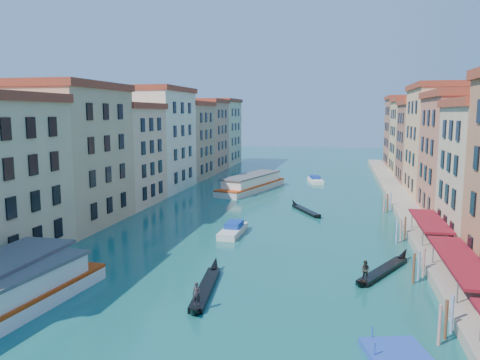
# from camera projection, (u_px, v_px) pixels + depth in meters

# --- Properties ---
(left_bank_palazzos) EXTENTS (12.80, 128.40, 21.00)m
(left_bank_palazzos) POSITION_uv_depth(u_px,v_px,m) (142.00, 145.00, 90.09)
(left_bank_palazzos) COLOR beige
(left_bank_palazzos) RESTS_ON ground
(right_bank_palazzos) EXTENTS (12.80, 128.40, 21.00)m
(right_bank_palazzos) POSITION_uv_depth(u_px,v_px,m) (453.00, 149.00, 78.63)
(right_bank_palazzos) COLOR #94523C
(right_bank_palazzos) RESTS_ON ground
(quay) EXTENTS (4.00, 140.00, 1.00)m
(quay) POSITION_uv_depth(u_px,v_px,m) (401.00, 201.00, 81.63)
(quay) COLOR #A39A83
(quay) RESTS_ON ground
(restaurant_awnings) EXTENTS (3.20, 44.55, 3.12)m
(restaurant_awnings) POSITION_uv_depth(u_px,v_px,m) (463.00, 262.00, 40.62)
(restaurant_awnings) COLOR maroon
(restaurant_awnings) RESTS_ON ground
(mooring_poles_right) EXTENTS (1.44, 54.24, 3.20)m
(mooring_poles_right) POSITION_uv_depth(u_px,v_px,m) (414.00, 258.00, 47.11)
(mooring_poles_right) COLOR #522E1C
(mooring_poles_right) RESTS_ON ground
(vaporetto_far) EXTENTS (10.97, 22.63, 3.29)m
(vaporetto_far) POSITION_uv_depth(u_px,v_px,m) (252.00, 183.00, 95.98)
(vaporetto_far) COLOR silver
(vaporetto_far) RESTS_ON ground
(gondola_fore) EXTENTS (2.46, 13.05, 2.60)m
(gondola_fore) POSITION_uv_depth(u_px,v_px,m) (206.00, 286.00, 41.81)
(gondola_fore) COLOR black
(gondola_fore) RESTS_ON ground
(gondola_right) EXTENTS (6.80, 11.73, 2.55)m
(gondola_right) POSITION_uv_depth(u_px,v_px,m) (382.00, 269.00, 46.30)
(gondola_right) COLOR black
(gondola_right) RESTS_ON ground
(gondola_far) EXTENTS (6.35, 10.80, 1.67)m
(gondola_far) POSITION_uv_depth(u_px,v_px,m) (305.00, 210.00, 75.33)
(gondola_far) COLOR black
(gondola_far) RESTS_ON ground
(motorboat_mid) EXTENTS (2.59, 7.57, 1.55)m
(motorboat_mid) POSITION_uv_depth(u_px,v_px,m) (233.00, 230.00, 61.49)
(motorboat_mid) COLOR silver
(motorboat_mid) RESTS_ON ground
(motorboat_far) EXTENTS (4.20, 7.77, 1.54)m
(motorboat_far) POSITION_uv_depth(u_px,v_px,m) (315.00, 180.00, 107.11)
(motorboat_far) COLOR white
(motorboat_far) RESTS_ON ground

